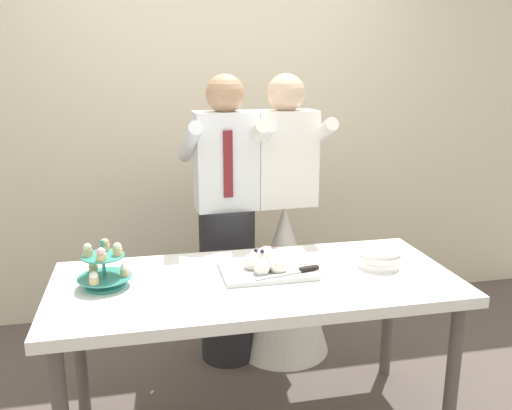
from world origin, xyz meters
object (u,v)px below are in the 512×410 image
object	(u,v)px
person_groom	(227,238)
person_bride	(284,259)
dessert_table	(256,294)
plate_stack	(380,258)
main_cake_tray	(267,265)
cupcake_stand	(104,268)

from	to	relation	value
person_groom	person_bride	world-z (taller)	same
dessert_table	plate_stack	bearing A→B (deg)	1.78
dessert_table	main_cake_tray	bearing A→B (deg)	41.99
dessert_table	plate_stack	distance (m)	0.61
plate_stack	dessert_table	bearing A→B (deg)	-178.22
main_cake_tray	plate_stack	distance (m)	0.54
main_cake_tray	person_groom	size ratio (longest dim) A/B	0.26
person_bride	plate_stack	bearing A→B (deg)	-68.23
person_groom	cupcake_stand	bearing A→B (deg)	-134.15
dessert_table	main_cake_tray	xyz separation A→B (m)	(0.07, 0.06, 0.11)
dessert_table	cupcake_stand	xyz separation A→B (m)	(-0.65, 0.04, 0.16)
dessert_table	main_cake_tray	world-z (taller)	main_cake_tray
dessert_table	cupcake_stand	size ratio (longest dim) A/B	7.83
dessert_table	cupcake_stand	bearing A→B (deg)	176.17
cupcake_stand	main_cake_tray	bearing A→B (deg)	1.24
dessert_table	person_groom	bearing A→B (deg)	91.49
person_groom	person_bride	distance (m)	0.38
dessert_table	person_groom	world-z (taller)	person_groom
cupcake_stand	plate_stack	xyz separation A→B (m)	(1.26, -0.03, -0.04)
dessert_table	person_groom	distance (m)	0.70
dessert_table	person_bride	size ratio (longest dim) A/B	1.08
cupcake_stand	person_groom	size ratio (longest dim) A/B	0.14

